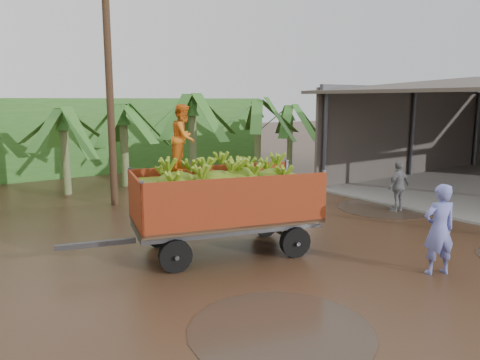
{
  "coord_description": "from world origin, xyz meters",
  "views": [
    {
      "loc": [
        -8.05,
        -7.11,
        3.53
      ],
      "look_at": [
        -1.37,
        2.15,
        1.57
      ],
      "focal_mm": 35.0,
      "sensor_mm": 36.0,
      "label": 1
    }
  ],
  "objects_px": {
    "man_blue": "(439,229)",
    "man_grey": "(399,186)",
    "banana_trailer": "(224,199)",
    "utility_pole": "(110,92)"
  },
  "relations": [
    {
      "from": "man_blue",
      "to": "man_grey",
      "type": "distance_m",
      "value": 5.61
    },
    {
      "from": "banana_trailer",
      "to": "man_grey",
      "type": "xyz_separation_m",
      "value": [
        6.82,
        0.16,
        -0.46
      ]
    },
    {
      "from": "man_blue",
      "to": "man_grey",
      "type": "xyz_separation_m",
      "value": [
        4.07,
        3.87,
        -0.13
      ]
    },
    {
      "from": "banana_trailer",
      "to": "utility_pole",
      "type": "distance_m",
      "value": 6.81
    },
    {
      "from": "man_blue",
      "to": "utility_pole",
      "type": "height_order",
      "value": "utility_pole"
    },
    {
      "from": "banana_trailer",
      "to": "utility_pole",
      "type": "xyz_separation_m",
      "value": [
        -0.23,
        6.33,
        2.5
      ]
    },
    {
      "from": "utility_pole",
      "to": "man_grey",
      "type": "bearing_deg",
      "value": -41.15
    },
    {
      "from": "man_blue",
      "to": "man_grey",
      "type": "relative_size",
      "value": 1.17
    },
    {
      "from": "man_grey",
      "to": "man_blue",
      "type": "bearing_deg",
      "value": 44.16
    },
    {
      "from": "man_blue",
      "to": "man_grey",
      "type": "height_order",
      "value": "man_blue"
    }
  ]
}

